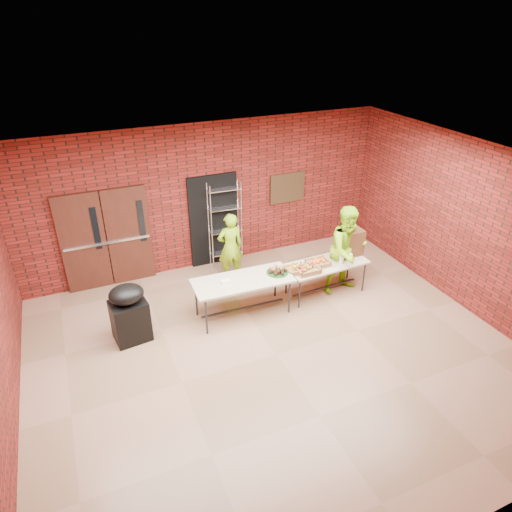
# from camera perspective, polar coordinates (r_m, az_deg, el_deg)

# --- Properties ---
(room) EXTENTS (8.08, 7.08, 3.28)m
(room) POSITION_cam_1_polar(r_m,az_deg,el_deg) (7.01, 2.85, -2.29)
(room) COLOR #856448
(room) RESTS_ON ground
(double_doors) EXTENTS (1.78, 0.12, 2.10)m
(double_doors) POSITION_cam_1_polar(r_m,az_deg,el_deg) (9.75, -18.15, 2.00)
(double_doors) COLOR #3E1A11
(double_doors) RESTS_ON room
(dark_doorway) EXTENTS (1.10, 0.06, 2.10)m
(dark_doorway) POSITION_cam_1_polar(r_m,az_deg,el_deg) (10.15, -5.31, 4.44)
(dark_doorway) COLOR black
(dark_doorway) RESTS_ON room
(bronze_plaque) EXTENTS (0.85, 0.04, 0.70)m
(bronze_plaque) POSITION_cam_1_polar(r_m,az_deg,el_deg) (10.60, 3.93, 8.49)
(bronze_plaque) COLOR #382A16
(bronze_plaque) RESTS_ON room
(wire_rack) EXTENTS (0.73, 0.29, 1.96)m
(wire_rack) POSITION_cam_1_polar(r_m,az_deg,el_deg) (10.12, -3.87, 3.99)
(wire_rack) COLOR silver
(wire_rack) RESTS_ON room
(table_left) EXTENTS (1.89, 0.85, 0.76)m
(table_left) POSITION_cam_1_polar(r_m,az_deg,el_deg) (8.49, -1.67, -3.36)
(table_left) COLOR #C5B396
(table_left) RESTS_ON room
(table_right) EXTENTS (1.71, 0.77, 0.69)m
(table_right) POSITION_cam_1_polar(r_m,az_deg,el_deg) (9.28, 8.78, -1.19)
(table_right) COLOR #C5B396
(table_right) RESTS_ON room
(basket_bananas) EXTENTS (0.40, 0.31, 0.12)m
(basket_bananas) POSITION_cam_1_polar(r_m,az_deg,el_deg) (8.86, 5.03, -1.65)
(basket_bananas) COLOR olive
(basket_bananas) RESTS_ON table_right
(basket_oranges) EXTENTS (0.42, 0.33, 0.13)m
(basket_oranges) POSITION_cam_1_polar(r_m,az_deg,el_deg) (9.11, 7.75, -0.85)
(basket_oranges) COLOR olive
(basket_oranges) RESTS_ON table_right
(basket_apples) EXTENTS (0.44, 0.34, 0.14)m
(basket_apples) POSITION_cam_1_polar(r_m,az_deg,el_deg) (8.85, 6.46, -1.69)
(basket_apples) COLOR olive
(basket_apples) RESTS_ON table_right
(muffin_tray) EXTENTS (0.42, 0.42, 0.10)m
(muffin_tray) POSITION_cam_1_polar(r_m,az_deg,el_deg) (8.65, 2.71, -1.82)
(muffin_tray) COLOR #144C19
(muffin_tray) RESTS_ON table_left
(napkin_box) EXTENTS (0.16, 0.11, 0.05)m
(napkin_box) POSITION_cam_1_polar(r_m,az_deg,el_deg) (8.36, -3.83, -3.21)
(napkin_box) COLOR white
(napkin_box) RESTS_ON table_left
(coffee_dispenser) EXTENTS (0.42, 0.37, 0.55)m
(coffee_dispenser) POSITION_cam_1_polar(r_m,az_deg,el_deg) (9.57, 11.81, 1.76)
(coffee_dispenser) COLOR #54331C
(coffee_dispenser) RESTS_ON table_right
(cup_stack_front) EXTENTS (0.09, 0.09, 0.26)m
(cup_stack_front) POSITION_cam_1_polar(r_m,az_deg,el_deg) (9.22, 10.65, -0.22)
(cup_stack_front) COLOR white
(cup_stack_front) RESTS_ON table_right
(cup_stack_mid) EXTENTS (0.07, 0.07, 0.22)m
(cup_stack_mid) POSITION_cam_1_polar(r_m,az_deg,el_deg) (9.26, 11.69, -0.35)
(cup_stack_mid) COLOR white
(cup_stack_mid) RESTS_ON table_right
(cup_stack_back) EXTENTS (0.08, 0.08, 0.23)m
(cup_stack_back) POSITION_cam_1_polar(r_m,az_deg,el_deg) (9.36, 9.94, 0.22)
(cup_stack_back) COLOR white
(cup_stack_back) RESTS_ON table_right
(covered_grill) EXTENTS (0.66, 0.57, 1.10)m
(covered_grill) POSITION_cam_1_polar(r_m,az_deg,el_deg) (8.25, -15.56, -6.86)
(covered_grill) COLOR black
(covered_grill) RESTS_ON room
(volunteer_woman) EXTENTS (0.56, 0.37, 1.52)m
(volunteer_woman) POSITION_cam_1_polar(r_m,az_deg,el_deg) (9.62, -3.23, 1.14)
(volunteer_woman) COLOR #8ACB16
(volunteer_woman) RESTS_ON room
(volunteer_man) EXTENTS (0.96, 0.78, 1.85)m
(volunteer_man) POSITION_cam_1_polar(r_m,az_deg,el_deg) (9.32, 11.36, 0.76)
(volunteer_man) COLOR #8ACB16
(volunteer_man) RESTS_ON room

